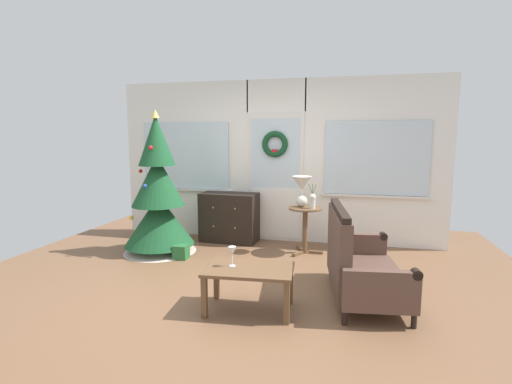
% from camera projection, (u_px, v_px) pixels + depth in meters
% --- Properties ---
extents(ground_plane, '(6.76, 6.76, 0.00)m').
position_uv_depth(ground_plane, '(240.00, 287.00, 4.26)').
color(ground_plane, brown).
extents(back_wall_with_door, '(5.20, 0.19, 2.55)m').
position_uv_depth(back_wall_with_door, '(276.00, 161.00, 6.08)').
color(back_wall_with_door, white).
rests_on(back_wall_with_door, ground).
extents(christmas_tree, '(1.04, 1.04, 2.04)m').
position_uv_depth(christmas_tree, '(158.00, 200.00, 5.49)').
color(christmas_tree, '#4C331E').
rests_on(christmas_tree, ground).
extents(dresser_cabinet, '(0.92, 0.48, 0.78)m').
position_uv_depth(dresser_cabinet, '(229.00, 217.00, 6.09)').
color(dresser_cabinet, black).
rests_on(dresser_cabinet, ground).
extents(settee_sofa, '(0.87, 1.43, 0.96)m').
position_uv_depth(settee_sofa, '(357.00, 263.00, 3.95)').
color(settee_sofa, black).
rests_on(settee_sofa, ground).
extents(side_table, '(0.50, 0.48, 0.67)m').
position_uv_depth(side_table, '(305.00, 221.00, 5.45)').
color(side_table, brown).
rests_on(side_table, ground).
extents(table_lamp, '(0.28, 0.28, 0.44)m').
position_uv_depth(table_lamp, '(302.00, 187.00, 5.44)').
color(table_lamp, silver).
rests_on(table_lamp, side_table).
extents(flower_vase, '(0.11, 0.10, 0.35)m').
position_uv_depth(flower_vase, '(312.00, 200.00, 5.33)').
color(flower_vase, beige).
rests_on(flower_vase, side_table).
extents(coffee_table, '(0.88, 0.59, 0.43)m').
position_uv_depth(coffee_table, '(249.00, 274.00, 3.65)').
color(coffee_table, brown).
rests_on(coffee_table, ground).
extents(wine_glass, '(0.08, 0.08, 0.20)m').
position_uv_depth(wine_glass, '(232.00, 252.00, 3.67)').
color(wine_glass, silver).
rests_on(wine_glass, coffee_table).
extents(gift_box, '(0.19, 0.17, 0.19)m').
position_uv_depth(gift_box, '(181.00, 252.00, 5.25)').
color(gift_box, '#266633').
rests_on(gift_box, ground).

